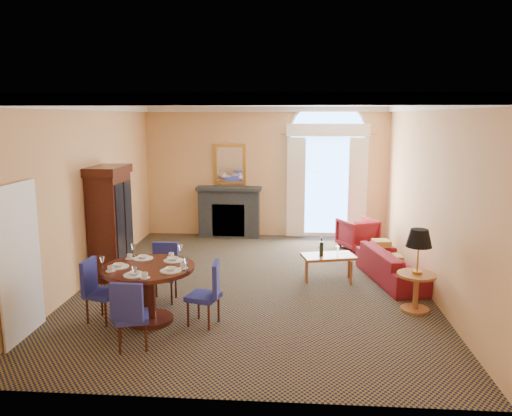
# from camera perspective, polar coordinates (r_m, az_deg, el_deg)

# --- Properties ---
(ground) EXTENTS (7.50, 7.50, 0.00)m
(ground) POSITION_cam_1_polar(r_m,az_deg,el_deg) (9.10, -0.24, -8.65)
(ground) COLOR black
(ground) RESTS_ON ground
(room_envelope) EXTENTS (6.04, 7.52, 3.45)m
(room_envelope) POSITION_cam_1_polar(r_m,az_deg,el_deg) (9.27, -0.08, 7.56)
(room_envelope) COLOR #F3B773
(room_envelope) RESTS_ON ground
(armoire) EXTENTS (0.60, 1.06, 2.08)m
(armoire) POSITION_cam_1_polar(r_m,az_deg,el_deg) (9.71, -16.31, -1.71)
(armoire) COLOR black
(armoire) RESTS_ON ground
(dining_table) EXTENTS (1.34, 1.34, 1.04)m
(dining_table) POSITION_cam_1_polar(r_m,az_deg,el_deg) (7.48, -12.15, -8.13)
(dining_table) COLOR black
(dining_table) RESTS_ON ground
(dining_chair_north) EXTENTS (0.43, 0.44, 0.94)m
(dining_chair_north) POSITION_cam_1_polar(r_m,az_deg,el_deg) (8.35, -10.42, -6.73)
(dining_chair_north) COLOR navy
(dining_chair_north) RESTS_ON ground
(dining_chair_south) EXTENTS (0.53, 0.53, 0.94)m
(dining_chair_south) POSITION_cam_1_polar(r_m,az_deg,el_deg) (6.67, -14.25, -11.37)
(dining_chair_south) COLOR navy
(dining_chair_south) RESTS_ON ground
(dining_chair_east) EXTENTS (0.52, 0.52, 0.94)m
(dining_chair_east) POSITION_cam_1_polar(r_m,az_deg,el_deg) (7.27, -5.36, -9.22)
(dining_chair_east) COLOR navy
(dining_chair_east) RESTS_ON ground
(dining_chair_west) EXTENTS (0.52, 0.52, 0.94)m
(dining_chair_west) POSITION_cam_1_polar(r_m,az_deg,el_deg) (7.72, -17.79, -8.52)
(dining_chair_west) COLOR navy
(dining_chair_west) RESTS_ON ground
(sofa) EXTENTS (1.19, 2.11, 0.58)m
(sofa) POSITION_cam_1_polar(r_m,az_deg,el_deg) (9.52, 15.53, -6.34)
(sofa) COLOR maroon
(sofa) RESTS_ON ground
(armchair) EXTENTS (1.01, 1.02, 0.70)m
(armchair) POSITION_cam_1_polar(r_m,az_deg,el_deg) (11.57, 11.52, -2.89)
(armchair) COLOR maroon
(armchair) RESTS_ON ground
(coffee_table) EXTENTS (1.04, 0.74, 0.82)m
(coffee_table) POSITION_cam_1_polar(r_m,az_deg,el_deg) (9.26, 8.25, -5.56)
(coffee_table) COLOR #B06734
(coffee_table) RESTS_ON ground
(side_table) EXTENTS (0.60, 0.60, 1.27)m
(side_table) POSITION_cam_1_polar(r_m,az_deg,el_deg) (8.05, 18.01, -5.63)
(side_table) COLOR #B06734
(side_table) RESTS_ON ground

